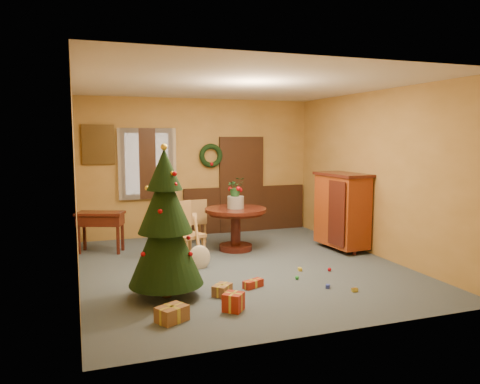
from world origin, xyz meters
name	(u,v)px	position (x,y,z in m)	size (l,w,h in m)	color
room_envelope	(209,183)	(0.21, 2.70, 1.12)	(5.50, 5.50, 5.50)	#3B4556
dining_table	(236,221)	(0.27, 1.10, 0.55)	(1.14, 1.14, 0.79)	black
urn	(236,202)	(0.27, 1.10, 0.90)	(0.31, 0.31, 0.22)	slate
centerpiece_plant	(236,187)	(0.27, 1.10, 1.19)	(0.32, 0.27, 0.35)	#1E4C23
chair_near	(185,230)	(-0.82, 0.55, 0.55)	(0.59, 0.59, 1.03)	#A37141
chair_far	(196,219)	(-0.27, 1.95, 0.47)	(0.41, 0.41, 0.87)	#A37141
guitar	(199,242)	(-0.68, 0.12, 0.43)	(0.36, 0.17, 0.86)	beige
plant_stand	(170,217)	(-0.73, 2.22, 0.49)	(0.31, 0.31, 0.79)	black
stand_plant	(170,193)	(-0.73, 2.22, 0.99)	(0.22, 0.18, 0.40)	#19471E
christmas_tree	(165,226)	(-1.42, -1.03, 0.96)	(0.98, 0.98, 2.01)	#382111
writing_desk	(100,222)	(-2.10, 1.76, 0.56)	(0.93, 0.68, 0.74)	black
sideboard	(342,209)	(2.15, 0.49, 0.77)	(0.68, 1.16, 1.43)	#5D1C0A
gift_a	(172,314)	(-1.51, -1.87, 0.09)	(0.41, 0.37, 0.18)	brown
gift_b	(233,302)	(-0.75, -1.79, 0.11)	(0.31, 0.31, 0.22)	maroon
gift_c	(222,290)	(-0.71, -1.21, 0.07)	(0.32, 0.32, 0.15)	brown
gift_d	(253,284)	(-0.20, -1.04, 0.05)	(0.33, 0.23, 0.11)	maroon
toy_a	(328,286)	(0.77, -1.42, 0.03)	(0.08, 0.05, 0.05)	#2537A3
toy_b	(297,278)	(0.54, -0.92, 0.03)	(0.06, 0.06, 0.06)	green
toy_c	(300,269)	(0.78, -0.53, 0.03)	(0.08, 0.05, 0.05)	gold
toy_d	(329,269)	(1.21, -0.71, 0.03)	(0.06, 0.06, 0.06)	#A90B14
toy_e	(355,290)	(1.03, -1.68, 0.03)	(0.08, 0.05, 0.05)	gold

